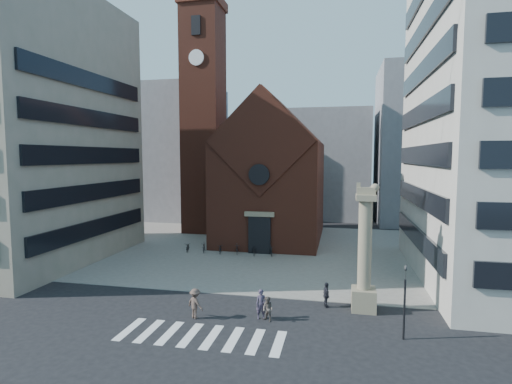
% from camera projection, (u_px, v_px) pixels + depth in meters
% --- Properties ---
extents(ground, '(120.00, 120.00, 0.00)m').
position_uv_depth(ground, '(209.00, 315.00, 26.21)').
color(ground, black).
rests_on(ground, ground).
extents(piazza, '(46.00, 30.00, 0.05)m').
position_uv_depth(piazza, '(263.00, 249.00, 44.73)').
color(piazza, gray).
rests_on(piazza, ground).
extents(zebra_crossing, '(10.20, 3.20, 0.01)m').
position_uv_depth(zebra_crossing, '(201.00, 336.00, 23.18)').
color(zebra_crossing, white).
rests_on(zebra_crossing, ground).
extents(church, '(12.00, 16.65, 18.00)m').
position_uv_depth(church, '(272.00, 176.00, 49.89)').
color(church, brown).
rests_on(church, ground).
extents(campanile, '(5.50, 5.50, 31.20)m').
position_uv_depth(campanile, '(204.00, 117.00, 54.14)').
color(campanile, brown).
rests_on(campanile, ground).
extents(building_left, '(18.00, 20.00, 26.00)m').
position_uv_depth(building_left, '(10.00, 130.00, 39.74)').
color(building_left, gray).
rests_on(building_left, ground).
extents(bg_block_left, '(16.00, 14.00, 22.00)m').
position_uv_depth(bg_block_left, '(172.00, 153.00, 68.32)').
color(bg_block_left, gray).
rests_on(bg_block_left, ground).
extents(bg_block_mid, '(14.00, 12.00, 18.00)m').
position_uv_depth(bg_block_mid, '(327.00, 165.00, 68.02)').
color(bg_block_mid, gray).
rests_on(bg_block_mid, ground).
extents(bg_block_right, '(16.00, 14.00, 24.00)m').
position_uv_depth(bg_block_right, '(431.00, 146.00, 61.53)').
color(bg_block_right, gray).
rests_on(bg_block_right, ground).
extents(lion_column, '(1.63, 1.60, 8.68)m').
position_uv_depth(lion_column, '(365.00, 260.00, 26.76)').
color(lion_column, gray).
rests_on(lion_column, ground).
extents(traffic_light, '(0.13, 0.16, 4.30)m').
position_uv_depth(traffic_light, '(405.00, 300.00, 22.56)').
color(traffic_light, black).
rests_on(traffic_light, ground).
extents(pedestrian_0, '(0.80, 0.63, 1.91)m').
position_uv_depth(pedestrian_0, '(261.00, 304.00, 25.58)').
color(pedestrian_0, '#3B3245').
rests_on(pedestrian_0, ground).
extents(pedestrian_1, '(0.96, 0.91, 1.57)m').
position_uv_depth(pedestrian_1, '(268.00, 309.00, 25.21)').
color(pedestrian_1, '#5F534C').
rests_on(pedestrian_1, ground).
extents(pedestrian_2, '(0.77, 1.11, 1.75)m').
position_uv_depth(pedestrian_2, '(326.00, 295.00, 27.51)').
color(pedestrian_2, '#23232A').
rests_on(pedestrian_2, ground).
extents(pedestrian_3, '(1.45, 1.22, 1.95)m').
position_uv_depth(pedestrian_3, '(195.00, 303.00, 25.66)').
color(pedestrian_3, brown).
rests_on(pedestrian_3, ground).
extents(scooter_0, '(1.09, 1.93, 0.96)m').
position_uv_depth(scooter_0, '(188.00, 247.00, 43.57)').
color(scooter_0, '#232326').
rests_on(scooter_0, piazza).
extents(scooter_1, '(0.95, 1.84, 1.07)m').
position_uv_depth(scooter_1, '(204.00, 247.00, 43.19)').
color(scooter_1, '#232326').
rests_on(scooter_1, piazza).
extents(scooter_2, '(1.09, 1.93, 0.96)m').
position_uv_depth(scooter_2, '(220.00, 249.00, 42.81)').
color(scooter_2, '#232326').
rests_on(scooter_2, piazza).
extents(scooter_3, '(0.95, 1.84, 1.07)m').
position_uv_depth(scooter_3, '(237.00, 249.00, 42.42)').
color(scooter_3, '#232326').
rests_on(scooter_3, piazza).
extents(scooter_4, '(1.09, 1.93, 0.96)m').
position_uv_depth(scooter_4, '(254.00, 250.00, 42.05)').
color(scooter_4, '#232326').
rests_on(scooter_4, piazza).
extents(scooter_5, '(0.95, 1.84, 1.07)m').
position_uv_depth(scooter_5, '(271.00, 251.00, 41.66)').
color(scooter_5, '#232326').
rests_on(scooter_5, piazza).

